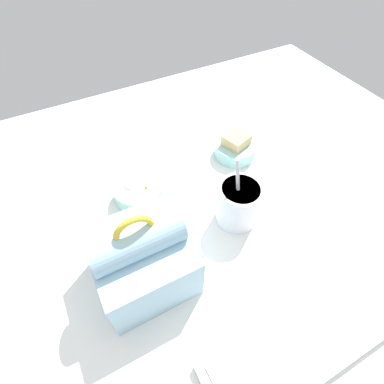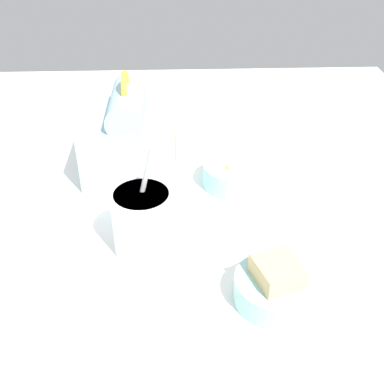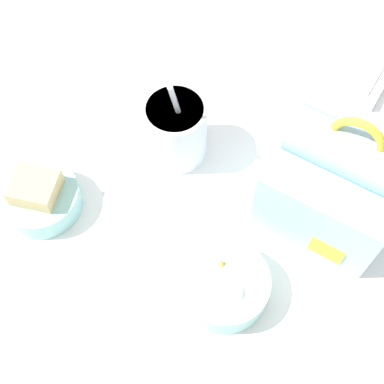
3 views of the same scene
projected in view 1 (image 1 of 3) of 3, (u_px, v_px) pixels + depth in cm
name	position (u px, v px, depth cm)	size (l,w,h in cm)	color
desk_surface	(207.00, 206.00, 68.77)	(140.00, 110.00, 2.00)	white
keyboard	(310.00, 340.00, 48.64)	(37.29, 11.07, 2.10)	silver
lunch_bag	(142.00, 258.00, 51.72)	(16.01, 16.23, 18.67)	#9EC6DB
soup_cup	(238.00, 203.00, 61.57)	(8.71, 8.71, 16.31)	silver
bento_bowl_sandwich	(235.00, 148.00, 76.66)	(10.60, 10.60, 6.32)	#93D1CC
bento_bowl_snacks	(139.00, 191.00, 67.43)	(11.10, 11.10, 5.00)	#93D1CC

